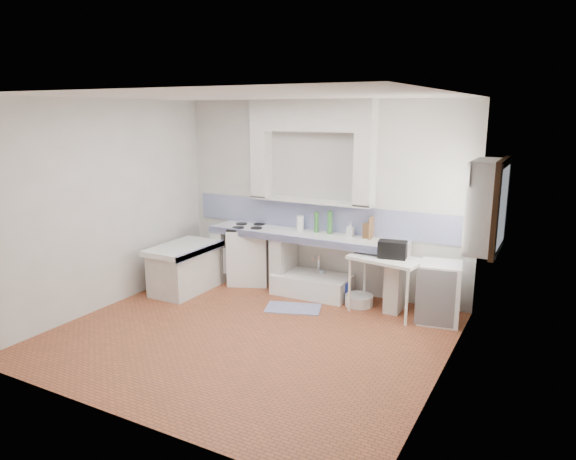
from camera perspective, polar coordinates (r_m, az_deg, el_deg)
The scene contains 36 objects.
floor at distance 6.45m, azimuth -4.30°, elevation -11.35°, with size 4.50×4.50×0.00m, color #9F4F2F.
ceiling at distance 5.88m, azimuth -4.77°, elevation 14.38°, with size 4.50×4.50×0.00m, color silver.
wall_back at distance 7.74m, azimuth 3.52°, elevation 3.62°, with size 4.50×4.50×0.00m, color silver.
wall_front at distance 4.51m, azimuth -18.40°, elevation -3.75°, with size 4.50×4.50×0.00m, color silver.
wall_left at distance 7.46m, azimuth -19.25°, elevation 2.57°, with size 4.50×4.50×0.00m, color silver.
wall_right at distance 5.18m, azimuth 16.93°, elevation -1.56°, with size 4.50×4.50×0.00m, color silver.
alcove_mass at distance 7.57m, azimuth 2.53°, elevation 12.36°, with size 1.90×0.25×0.45m, color silver.
window_frame at distance 6.27m, azimuth 20.84°, elevation 2.48°, with size 0.35×0.86×1.06m, color #341F10.
lace_valance at distance 6.24m, azimuth 19.80°, elevation 6.04°, with size 0.01×0.84×0.24m, color white.
counter_slab at distance 7.62m, azimuth 1.83°, elevation -0.65°, with size 3.00×0.60×0.08m, color white.
counter_lip at distance 7.38m, azimuth 0.86°, elevation -1.10°, with size 3.00×0.04×0.10m, color navy.
counter_pier_left at distance 8.43m, azimuth -6.74°, elevation -2.57°, with size 0.20×0.55×0.82m, color silver.
counter_pier_mid at distance 7.89m, azimuth -0.47°, elevation -3.55°, with size 0.20×0.55×0.82m, color silver.
counter_pier_right at distance 7.25m, azimuth 11.79°, elevation -5.32°, with size 0.20×0.55×0.82m, color silver.
peninsula_top at distance 7.87m, azimuth -11.32°, elevation -1.96°, with size 0.70×1.10×0.08m, color white.
peninsula_base at distance 7.97m, azimuth -11.21°, elevation -4.40°, with size 0.60×1.00×0.62m, color silver.
peninsula_lip at distance 7.67m, azimuth -9.41°, elevation -2.27°, with size 0.04×1.10×0.10m, color navy.
backsplash at distance 7.78m, azimuth 3.44°, elevation 1.42°, with size 4.27×0.03×0.40m, color navy.
stove at distance 8.21m, azimuth -4.23°, elevation -2.76°, with size 0.61×0.59×0.87m, color white.
sink at distance 7.74m, azimuth 2.65°, elevation -6.04°, with size 1.11×0.60×0.27m, color white.
side_table at distance 7.06m, azimuth 10.48°, elevation -5.97°, with size 0.93×0.51×0.04m, color white.
fridge at distance 6.96m, azimuth 16.19°, elevation -6.55°, with size 0.50×0.50×0.77m, color white.
bucket_red at distance 7.90m, azimuth 1.24°, elevation -5.59°, with size 0.30×0.30×0.28m, color red.
bucket_orange at distance 7.61m, azimuth 2.38°, elevation -6.37°, with size 0.29×0.29×0.27m, color #E94A00.
bucket_blue at distance 7.56m, azimuth 5.65°, elevation -6.57°, with size 0.29×0.29×0.27m, color #1F36BE.
basin_white at distance 7.39m, azimuth 7.73°, elevation -7.58°, with size 0.39×0.39×0.15m, color white.
water_bottle_a at distance 7.90m, azimuth 3.16°, elevation -5.66°, with size 0.07×0.07×0.27m, color silver.
water_bottle_b at distance 7.82m, azimuth 3.69°, elevation -5.57°, with size 0.09×0.09×0.34m, color silver.
black_bag at distance 6.91m, azimuth 11.30°, elevation -2.10°, with size 0.36×0.21×0.23m, color black.
green_bottle_a at distance 7.64m, azimuth 3.10°, elevation 0.84°, with size 0.07×0.07×0.30m, color #34752F.
green_bottle_b at distance 7.57m, azimuth 4.57°, elevation 0.83°, with size 0.07×0.07×0.33m, color #34752F.
knife_block at distance 7.39m, azimuth 8.53°, elevation -0.07°, with size 0.10×0.08×0.21m, color #94633B.
cutting_board at distance 7.35m, azimuth 9.05°, elevation 0.24°, with size 0.02×0.22×0.31m, color #94633B.
paper_towel at distance 7.79m, azimuth 1.33°, elevation 0.76°, with size 0.11×0.11×0.21m, color white.
soap_bottle at distance 7.47m, azimuth 6.80°, elevation 0.10°, with size 0.09×0.09×0.20m, color white.
rug at distance 7.23m, azimuth 0.56°, elevation -8.50°, with size 0.74×0.42×0.01m, color #3D4893.
Camera 1 is at (3.20, -4.94, 2.64)m, focal length 32.66 mm.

